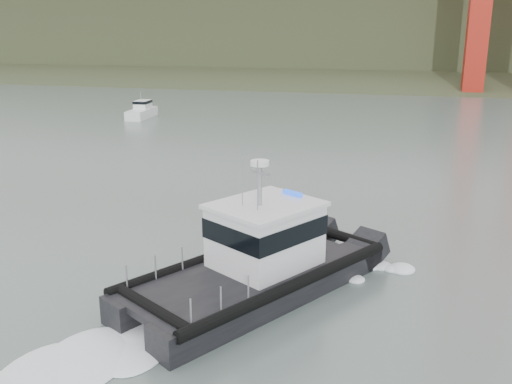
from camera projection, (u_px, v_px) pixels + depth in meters
The scene contains 4 objects.
ground at pixel (162, 302), 21.08m from camera, with size 400.00×400.00×0.00m, color slate.
headlands at pixel (373, 40), 135.85m from camera, with size 500.00×105.36×27.12m.
patrol_boat at pixel (259, 259), 21.62m from camera, with size 9.12×11.46×5.33m.
motorboat at pixel (142, 111), 64.07m from camera, with size 2.21×5.60×3.02m.
Camera 1 is at (8.16, -17.63, 9.77)m, focal length 40.00 mm.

